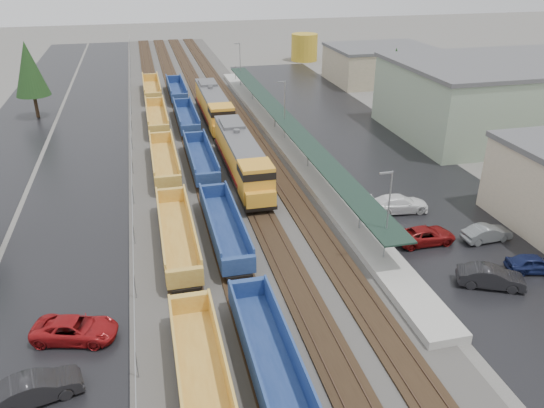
{
  "coord_description": "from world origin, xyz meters",
  "views": [
    {
      "loc": [
        -7.54,
        -12.56,
        22.53
      ],
      "look_at": [
        2.64,
        28.82,
        2.0
      ],
      "focal_mm": 35.0,
      "sensor_mm": 36.0,
      "label": 1
    }
  ],
  "objects_px": {
    "locomotive_lead": "(242,158)",
    "parked_car_east_e": "(487,233)",
    "parked_car_east_d": "(534,264)",
    "parked_car_west_c": "(75,329)",
    "parked_car_east_b": "(426,235)",
    "parked_car_west_b": "(36,389)",
    "well_string_yellow": "(170,192)",
    "storage_tank": "(304,47)",
    "locomotive_trail": "(214,107)",
    "parked_car_east_a": "(491,277)",
    "parked_car_east_c": "(399,204)",
    "well_string_blue": "(211,189)"
  },
  "relations": [
    {
      "from": "parked_car_east_c",
      "to": "parked_car_west_b",
      "type": "bearing_deg",
      "value": 124.41
    },
    {
      "from": "parked_car_west_c",
      "to": "parked_car_east_a",
      "type": "bearing_deg",
      "value": -76.95
    },
    {
      "from": "parked_car_west_c",
      "to": "parked_car_east_b",
      "type": "relative_size",
      "value": 1.05
    },
    {
      "from": "locomotive_trail",
      "to": "parked_car_east_c",
      "type": "height_order",
      "value": "locomotive_trail"
    },
    {
      "from": "well_string_blue",
      "to": "parked_car_east_c",
      "type": "distance_m",
      "value": 18.31
    },
    {
      "from": "parked_car_east_e",
      "to": "parked_car_west_c",
      "type": "bearing_deg",
      "value": 94.9
    },
    {
      "from": "locomotive_lead",
      "to": "locomotive_trail",
      "type": "distance_m",
      "value": 21.0
    },
    {
      "from": "locomotive_trail",
      "to": "storage_tank",
      "type": "relative_size",
      "value": 3.53
    },
    {
      "from": "storage_tank",
      "to": "parked_car_east_d",
      "type": "relative_size",
      "value": 1.38
    },
    {
      "from": "parked_car_east_b",
      "to": "parked_car_east_e",
      "type": "bearing_deg",
      "value": -99.55
    },
    {
      "from": "locomotive_trail",
      "to": "locomotive_lead",
      "type": "bearing_deg",
      "value": -90.0
    },
    {
      "from": "locomotive_trail",
      "to": "parked_car_east_a",
      "type": "height_order",
      "value": "locomotive_trail"
    },
    {
      "from": "storage_tank",
      "to": "parked_car_west_c",
      "type": "bearing_deg",
      "value": -115.65
    },
    {
      "from": "locomotive_lead",
      "to": "parked_car_east_a",
      "type": "xyz_separation_m",
      "value": [
        13.92,
        -24.34,
        -1.66
      ]
    },
    {
      "from": "parked_car_west_c",
      "to": "parked_car_east_b",
      "type": "bearing_deg",
      "value": -62.75
    },
    {
      "from": "parked_car_east_b",
      "to": "storage_tank",
      "type": "bearing_deg",
      "value": -9.33
    },
    {
      "from": "parked_car_west_c",
      "to": "parked_car_east_b",
      "type": "height_order",
      "value": "parked_car_west_c"
    },
    {
      "from": "well_string_blue",
      "to": "parked_car_east_a",
      "type": "xyz_separation_m",
      "value": [
        17.92,
        -20.04,
        -0.36
      ]
    },
    {
      "from": "locomotive_trail",
      "to": "parked_car_east_b",
      "type": "bearing_deg",
      "value": -72.03
    },
    {
      "from": "parked_car_east_d",
      "to": "parked_car_west_b",
      "type": "bearing_deg",
      "value": 112.0
    },
    {
      "from": "locomotive_lead",
      "to": "parked_car_east_b",
      "type": "xyz_separation_m",
      "value": [
        12.43,
        -17.32,
        -1.75
      ]
    },
    {
      "from": "well_string_yellow",
      "to": "parked_car_east_c",
      "type": "height_order",
      "value": "well_string_yellow"
    },
    {
      "from": "well_string_yellow",
      "to": "storage_tank",
      "type": "height_order",
      "value": "storage_tank"
    },
    {
      "from": "parked_car_east_e",
      "to": "locomotive_trail",
      "type": "bearing_deg",
      "value": 20.64
    },
    {
      "from": "well_string_yellow",
      "to": "storage_tank",
      "type": "relative_size",
      "value": 17.68
    },
    {
      "from": "well_string_yellow",
      "to": "parked_car_east_d",
      "type": "relative_size",
      "value": 24.36
    },
    {
      "from": "locomotive_trail",
      "to": "parked_car_east_c",
      "type": "xyz_separation_m",
      "value": [
        12.9,
        -32.31,
        -1.64
      ]
    },
    {
      "from": "locomotive_trail",
      "to": "parked_car_east_a",
      "type": "xyz_separation_m",
      "value": [
        13.92,
        -45.34,
        -1.66
      ]
    },
    {
      "from": "well_string_yellow",
      "to": "parked_car_east_e",
      "type": "xyz_separation_m",
      "value": [
        25.68,
        -13.92,
        -0.48
      ]
    },
    {
      "from": "locomotive_lead",
      "to": "parked_car_west_b",
      "type": "xyz_separation_m",
      "value": [
        -16.93,
        -28.03,
        -1.65
      ]
    },
    {
      "from": "locomotive_lead",
      "to": "parked_car_east_d",
      "type": "xyz_separation_m",
      "value": [
        18.34,
        -23.39,
        -1.74
      ]
    },
    {
      "from": "parked_car_west_b",
      "to": "parked_car_west_c",
      "type": "height_order",
      "value": "parked_car_west_b"
    },
    {
      "from": "parked_car_west_c",
      "to": "parked_car_east_c",
      "type": "relative_size",
      "value": 0.95
    },
    {
      "from": "well_string_yellow",
      "to": "locomotive_lead",
      "type": "bearing_deg",
      "value": 28.42
    },
    {
      "from": "parked_car_west_c",
      "to": "parked_car_east_b",
      "type": "xyz_separation_m",
      "value": [
        27.72,
        5.86,
        -0.03
      ]
    },
    {
      "from": "well_string_blue",
      "to": "parked_car_east_d",
      "type": "distance_m",
      "value": 29.4
    },
    {
      "from": "parked_car_west_b",
      "to": "parked_car_east_e",
      "type": "height_order",
      "value": "parked_car_west_b"
    },
    {
      "from": "parked_car_east_d",
      "to": "parked_car_west_c",
      "type": "bearing_deg",
      "value": 104.15
    },
    {
      "from": "parked_car_west_b",
      "to": "parked_car_east_b",
      "type": "bearing_deg",
      "value": -83.6
    },
    {
      "from": "well_string_yellow",
      "to": "parked_car_east_c",
      "type": "bearing_deg",
      "value": -18.48
    },
    {
      "from": "locomotive_trail",
      "to": "parked_car_west_c",
      "type": "height_order",
      "value": "locomotive_trail"
    },
    {
      "from": "well_string_blue",
      "to": "parked_car_west_c",
      "type": "xyz_separation_m",
      "value": [
        -11.29,
        -18.89,
        -0.42
      ]
    },
    {
      "from": "parked_car_east_c",
      "to": "parked_car_east_e",
      "type": "bearing_deg",
      "value": -140.28
    },
    {
      "from": "parked_car_west_b",
      "to": "parked_car_east_d",
      "type": "bearing_deg",
      "value": -96.15
    },
    {
      "from": "well_string_yellow",
      "to": "parked_car_west_c",
      "type": "relative_size",
      "value": 19.23
    },
    {
      "from": "parked_car_east_a",
      "to": "parked_car_east_d",
      "type": "relative_size",
      "value": 1.15
    },
    {
      "from": "well_string_blue",
      "to": "parked_car_east_b",
      "type": "relative_size",
      "value": 19.26
    },
    {
      "from": "locomotive_lead",
      "to": "parked_car_east_e",
      "type": "height_order",
      "value": "locomotive_lead"
    },
    {
      "from": "parked_car_east_b",
      "to": "parked_car_east_c",
      "type": "xyz_separation_m",
      "value": [
        0.47,
        6.01,
        0.11
      ]
    },
    {
      "from": "storage_tank",
      "to": "parked_car_east_b",
      "type": "height_order",
      "value": "storage_tank"
    }
  ]
}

